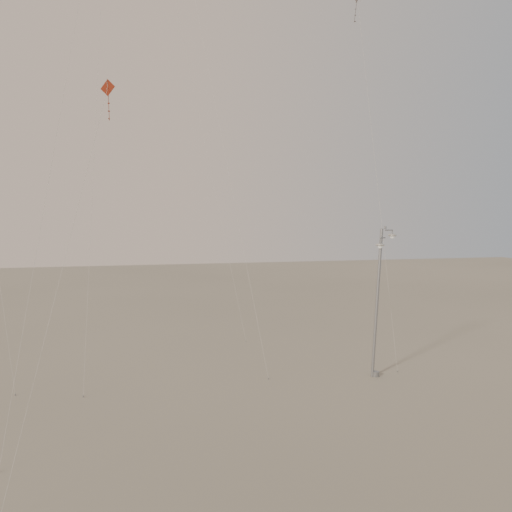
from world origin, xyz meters
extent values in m
plane|color=gray|center=(0.00, 0.00, 0.00)|extent=(160.00, 160.00, 0.00)
cylinder|color=#95989D|center=(10.22, 6.24, 0.15)|extent=(0.44, 0.44, 0.30)
cylinder|color=#95989D|center=(10.22, 6.24, 4.49)|extent=(0.62, 0.18, 8.98)
cylinder|color=#95989D|center=(10.66, 6.24, 9.04)|extent=(0.14, 0.14, 0.18)
cylinder|color=#95989D|center=(10.91, 6.26, 8.89)|extent=(0.50, 0.11, 0.07)
cylinder|color=#95989D|center=(11.16, 6.28, 8.74)|extent=(0.06, 0.06, 0.30)
ellipsoid|color=beige|center=(11.16, 6.28, 8.59)|extent=(0.52, 0.52, 0.18)
cylinder|color=#95989D|center=(10.42, 6.07, 8.44)|extent=(0.53, 0.40, 0.07)
cylinder|color=#95989D|center=(10.17, 5.89, 8.24)|extent=(0.06, 0.06, 0.40)
ellipsoid|color=beige|center=(10.17, 5.89, 8.04)|extent=(0.52, 0.52, 0.18)
cylinder|color=#95989D|center=(-10.35, 7.76, 0.05)|extent=(0.06, 0.06, 0.10)
cylinder|color=beige|center=(-7.55, 4.50, 12.46)|extent=(2.91, 10.90, 24.83)
cylinder|color=beige|center=(1.26, 13.20, 18.76)|extent=(4.95, 12.02, 37.43)
cylinder|color=#95989D|center=(3.73, 7.20, 0.05)|extent=(0.06, 0.06, 0.10)
cube|color=maroon|center=(-4.95, 4.01, 15.75)|extent=(0.68, 0.39, 0.73)
cylinder|color=maroon|center=(-4.92, 4.16, 14.84)|extent=(0.05, 0.19, 1.15)
cylinder|color=beige|center=(-6.54, -0.27, 7.90)|extent=(3.20, 8.59, 15.70)
cylinder|color=#342C2B|center=(10.43, 10.47, 22.99)|extent=(0.20, 0.07, 1.26)
cylinder|color=beige|center=(11.25, 8.58, 12.00)|extent=(1.36, 3.86, 23.90)
cylinder|color=#95989D|center=(11.92, 6.66, 0.05)|extent=(0.06, 0.06, 0.10)
cylinder|color=beige|center=(1.59, 21.26, 17.27)|extent=(5.43, 10.13, 34.45)
cylinder|color=#95989D|center=(4.29, 16.20, 0.05)|extent=(0.06, 0.06, 0.10)
cylinder|color=beige|center=(-6.02, 10.48, 15.28)|extent=(1.42, 7.73, 30.47)
cylinder|color=#95989D|center=(-6.72, 6.62, 0.05)|extent=(0.06, 0.06, 0.10)
camera|label=1|loc=(-3.66, -20.92, 9.75)|focal=35.00mm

